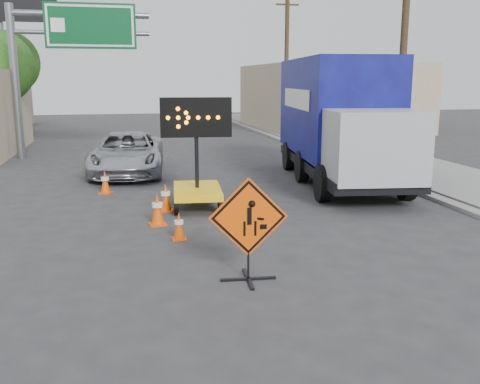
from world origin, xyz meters
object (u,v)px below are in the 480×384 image
object	(u,v)px
box_truck	(338,127)
pickup_truck	(128,153)
construction_sign	(248,227)
arrow_board	(197,184)

from	to	relation	value
box_truck	pickup_truck	bearing A→B (deg)	163.24
construction_sign	box_truck	bearing A→B (deg)	62.95
construction_sign	pickup_truck	world-z (taller)	construction_sign
construction_sign	box_truck	xyz separation A→B (m)	(5.23, 8.57, 0.94)
construction_sign	arrow_board	distance (m)	5.73
arrow_board	pickup_truck	xyz separation A→B (m)	(-1.83, 6.08, 0.10)
box_truck	construction_sign	bearing A→B (deg)	-113.95
construction_sign	pickup_truck	size ratio (longest dim) A/B	0.33
construction_sign	pickup_truck	xyz separation A→B (m)	(-1.95, 11.80, -0.21)
construction_sign	pickup_truck	bearing A→B (deg)	103.74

